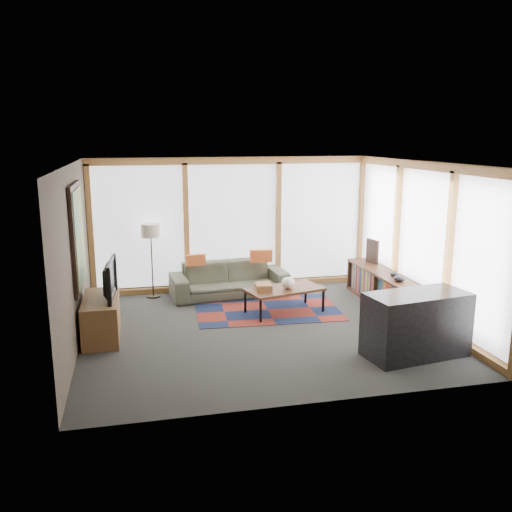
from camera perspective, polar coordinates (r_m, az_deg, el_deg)
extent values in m
plane|color=#2B2A28|center=(8.66, 0.59, -7.69)|extent=(5.50, 5.50, 0.00)
cube|color=#3D352B|center=(8.13, -18.61, -0.15)|extent=(0.04, 5.00, 2.60)
cube|color=#3D352B|center=(5.96, 6.18, -4.02)|extent=(5.50, 0.04, 2.60)
cube|color=silver|center=(8.13, 0.63, 9.77)|extent=(5.50, 5.00, 0.04)
cube|color=white|center=(10.68, -2.46, 3.40)|extent=(5.30, 0.02, 2.35)
cube|color=white|center=(9.30, 17.15, 1.48)|extent=(0.02, 4.80, 2.35)
cube|color=black|center=(8.37, -18.30, 1.97)|extent=(0.05, 1.35, 1.55)
cube|color=gold|center=(8.37, -18.09, 1.98)|extent=(0.02, 1.20, 1.40)
cube|color=maroon|center=(9.56, 1.21, -5.67)|extent=(2.57, 1.74, 0.01)
imported|color=#34392B|center=(10.34, -2.85, -2.47)|extent=(2.25, 1.03, 0.64)
cube|color=#C45625|center=(10.11, -6.38, -0.41)|extent=(0.38, 0.16, 0.20)
cube|color=#C45625|center=(10.31, 0.53, 0.01)|extent=(0.43, 0.17, 0.23)
cube|color=brown|center=(9.20, 0.79, -3.25)|extent=(0.29, 0.35, 0.11)
ellipsoid|color=white|center=(9.28, 3.40, -2.84)|extent=(0.28, 0.28, 0.20)
ellipsoid|color=black|center=(9.38, 14.84, -2.31)|extent=(0.21, 0.21, 0.10)
ellipsoid|color=black|center=(9.70, 14.38, -1.85)|extent=(0.17, 0.17, 0.08)
cube|color=black|center=(10.59, 12.14, 0.50)|extent=(0.11, 0.35, 0.45)
cube|color=brown|center=(8.54, -15.96, -6.27)|extent=(0.52, 1.24, 0.62)
imported|color=black|center=(8.39, -15.61, -2.34)|extent=(0.19, 1.00, 0.57)
cube|color=black|center=(7.84, 16.51, -6.93)|extent=(1.50, 0.86, 0.90)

